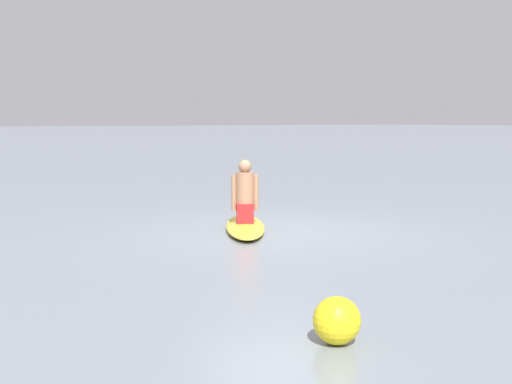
# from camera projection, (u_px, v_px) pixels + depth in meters

# --- Properties ---
(ground_plane) EXTENTS (400.00, 400.00, 0.00)m
(ground_plane) POSITION_uv_depth(u_px,v_px,m) (277.00, 232.00, 11.11)
(ground_plane) COLOR gray
(surfboard) EXTENTS (2.59, 1.90, 0.14)m
(surfboard) POSITION_uv_depth(u_px,v_px,m) (245.00, 226.00, 11.26)
(surfboard) COLOR gold
(surfboard) RESTS_ON ground
(person_paddler) EXTENTS (0.45, 0.44, 1.06)m
(person_paddler) POSITION_uv_depth(u_px,v_px,m) (245.00, 194.00, 11.20)
(person_paddler) COLOR #A51E23
(person_paddler) RESTS_ON surfboard
(buoy_marker) EXTENTS (0.41, 0.41, 0.41)m
(buoy_marker) POSITION_uv_depth(u_px,v_px,m) (337.00, 321.00, 5.51)
(buoy_marker) COLOR yellow
(buoy_marker) RESTS_ON ground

